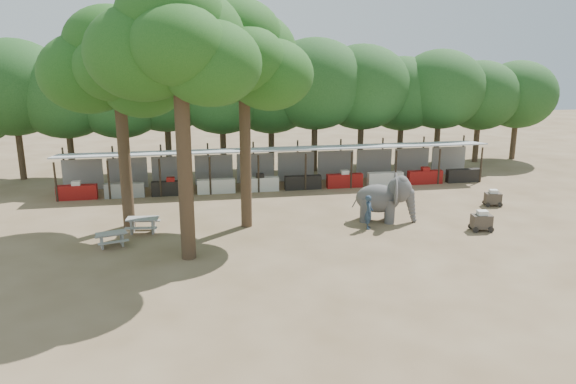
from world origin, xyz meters
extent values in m
plane|color=brown|center=(0.00, 0.00, 0.00)|extent=(100.00, 100.00, 0.00)
cube|color=#ABACB3|center=(0.00, 14.00, 2.50)|extent=(28.00, 2.99, 0.39)
cylinder|color=#2D2319|center=(-12.60, 12.65, 1.20)|extent=(0.12, 0.12, 2.40)
cylinder|color=#2D2319|center=(-12.60, 15.35, 1.40)|extent=(0.12, 0.12, 2.80)
cube|color=maroon|center=(-12.60, 12.90, 0.45)|extent=(2.38, 0.50, 0.90)
cube|color=gray|center=(-12.60, 15.30, 1.00)|extent=(2.52, 0.12, 2.00)
cylinder|color=#2D2319|center=(-9.80, 12.65, 1.20)|extent=(0.12, 0.12, 2.40)
cylinder|color=#2D2319|center=(-9.80, 15.35, 1.40)|extent=(0.12, 0.12, 2.80)
cube|color=gray|center=(-9.80, 12.90, 0.45)|extent=(2.38, 0.50, 0.90)
cube|color=gray|center=(-9.80, 15.30, 1.00)|extent=(2.52, 0.12, 2.00)
cylinder|color=#2D2319|center=(-7.00, 12.65, 1.20)|extent=(0.12, 0.12, 2.40)
cylinder|color=#2D2319|center=(-7.00, 15.35, 1.40)|extent=(0.12, 0.12, 2.80)
cube|color=black|center=(-7.00, 12.90, 0.45)|extent=(2.38, 0.50, 0.90)
cube|color=gray|center=(-7.00, 15.30, 1.00)|extent=(2.52, 0.12, 2.00)
cylinder|color=#2D2319|center=(-4.20, 12.65, 1.20)|extent=(0.12, 0.12, 2.40)
cylinder|color=#2D2319|center=(-4.20, 15.35, 1.40)|extent=(0.12, 0.12, 2.80)
cube|color=silver|center=(-4.20, 12.90, 0.45)|extent=(2.38, 0.50, 0.90)
cube|color=gray|center=(-4.20, 15.30, 1.00)|extent=(2.52, 0.12, 2.00)
cylinder|color=#2D2319|center=(-1.40, 12.65, 1.20)|extent=(0.12, 0.12, 2.40)
cylinder|color=#2D2319|center=(-1.40, 15.35, 1.40)|extent=(0.12, 0.12, 2.80)
cube|color=silver|center=(-1.40, 12.90, 0.45)|extent=(2.38, 0.50, 0.90)
cube|color=gray|center=(-1.40, 15.30, 1.00)|extent=(2.52, 0.12, 2.00)
cylinder|color=#2D2319|center=(1.40, 12.65, 1.20)|extent=(0.12, 0.12, 2.40)
cylinder|color=#2D2319|center=(1.40, 15.35, 1.40)|extent=(0.12, 0.12, 2.80)
cube|color=black|center=(1.40, 12.90, 0.45)|extent=(2.38, 0.50, 0.90)
cube|color=gray|center=(1.40, 15.30, 1.00)|extent=(2.52, 0.12, 2.00)
cylinder|color=#2D2319|center=(4.20, 12.65, 1.20)|extent=(0.12, 0.12, 2.40)
cylinder|color=#2D2319|center=(4.20, 15.35, 1.40)|extent=(0.12, 0.12, 2.80)
cube|color=maroon|center=(4.20, 12.90, 0.45)|extent=(2.38, 0.50, 0.90)
cube|color=gray|center=(4.20, 15.30, 1.00)|extent=(2.52, 0.12, 2.00)
cylinder|color=#2D2319|center=(7.00, 12.65, 1.20)|extent=(0.12, 0.12, 2.40)
cylinder|color=#2D2319|center=(7.00, 15.35, 1.40)|extent=(0.12, 0.12, 2.80)
cube|color=silver|center=(7.00, 12.90, 0.45)|extent=(2.38, 0.50, 0.90)
cube|color=gray|center=(7.00, 15.30, 1.00)|extent=(2.52, 0.12, 2.00)
cylinder|color=#2D2319|center=(9.80, 12.65, 1.20)|extent=(0.12, 0.12, 2.40)
cylinder|color=#2D2319|center=(9.80, 15.35, 1.40)|extent=(0.12, 0.12, 2.80)
cube|color=maroon|center=(9.80, 12.90, 0.45)|extent=(2.38, 0.50, 0.90)
cube|color=gray|center=(9.80, 15.30, 1.00)|extent=(2.52, 0.12, 2.00)
cylinder|color=#2D2319|center=(12.60, 12.65, 1.20)|extent=(0.12, 0.12, 2.40)
cylinder|color=#2D2319|center=(12.60, 15.35, 1.40)|extent=(0.12, 0.12, 2.80)
cube|color=black|center=(12.60, 12.90, 0.45)|extent=(2.38, 0.50, 0.90)
cube|color=gray|center=(12.60, 15.30, 1.00)|extent=(2.52, 0.12, 2.00)
cylinder|color=#332316|center=(-9.00, 7.00, 4.60)|extent=(0.60, 0.60, 9.20)
cone|color=#332316|center=(-9.00, 7.00, 9.20)|extent=(0.57, 0.57, 2.88)
ellipsoid|color=#154312|center=(-10.40, 7.30, 7.82)|extent=(4.80, 4.80, 3.94)
ellipsoid|color=#154312|center=(-7.80, 6.40, 7.42)|extent=(4.20, 4.20, 3.44)
ellipsoid|color=#154312|center=(-8.80, 8.10, 8.42)|extent=(5.20, 5.20, 4.26)
ellipsoid|color=#154312|center=(-9.00, 5.70, 8.12)|extent=(3.80, 3.80, 3.12)
ellipsoid|color=#154312|center=(-9.30, 7.20, 9.22)|extent=(4.40, 4.40, 3.61)
cylinder|color=#332316|center=(-6.00, 2.00, 5.20)|extent=(0.64, 0.64, 10.40)
cone|color=#332316|center=(-6.00, 2.00, 10.40)|extent=(0.61, 0.61, 3.25)
ellipsoid|color=#154312|center=(-7.40, 2.30, 8.84)|extent=(4.80, 4.80, 3.94)
ellipsoid|color=#154312|center=(-4.80, 1.40, 8.44)|extent=(4.20, 4.20, 3.44)
ellipsoid|color=#154312|center=(-5.80, 3.10, 9.44)|extent=(5.20, 5.20, 4.26)
ellipsoid|color=#154312|center=(-6.00, 0.70, 9.14)|extent=(3.80, 3.80, 3.12)
ellipsoid|color=#154312|center=(-6.30, 2.20, 10.24)|extent=(4.40, 4.40, 3.61)
cylinder|color=#332316|center=(-3.00, 6.00, 4.80)|extent=(0.56, 0.56, 9.60)
cone|color=#332316|center=(-3.00, 6.00, 9.60)|extent=(0.53, 0.53, 3.00)
ellipsoid|color=#154312|center=(-4.40, 6.30, 8.16)|extent=(4.80, 4.80, 3.94)
ellipsoid|color=#154312|center=(-1.80, 5.40, 7.76)|extent=(4.20, 4.20, 3.44)
ellipsoid|color=#154312|center=(-2.80, 7.10, 8.76)|extent=(5.20, 5.20, 4.26)
ellipsoid|color=#154312|center=(-3.00, 4.70, 8.46)|extent=(3.80, 3.80, 3.12)
ellipsoid|color=#154312|center=(-3.30, 6.20, 9.56)|extent=(4.40, 4.40, 3.61)
cylinder|color=#332316|center=(-16.67, 19.00, 1.87)|extent=(0.44, 0.44, 3.74)
ellipsoid|color=#143813|center=(-16.67, 19.00, 5.53)|extent=(6.46, 5.95, 5.61)
cylinder|color=#332316|center=(-13.33, 19.00, 1.87)|extent=(0.44, 0.44, 3.74)
ellipsoid|color=#143813|center=(-13.33, 19.00, 5.53)|extent=(6.46, 5.95, 5.61)
cylinder|color=#332316|center=(-10.00, 19.00, 1.87)|extent=(0.44, 0.44, 3.74)
ellipsoid|color=#143813|center=(-10.00, 19.00, 5.53)|extent=(6.46, 5.95, 5.61)
cylinder|color=#332316|center=(-6.67, 19.00, 1.87)|extent=(0.44, 0.44, 3.74)
ellipsoid|color=#143813|center=(-6.67, 19.00, 5.53)|extent=(6.46, 5.95, 5.61)
cylinder|color=#332316|center=(-3.33, 19.00, 1.87)|extent=(0.44, 0.44, 3.74)
ellipsoid|color=#143813|center=(-3.33, 19.00, 5.53)|extent=(6.46, 5.95, 5.61)
cylinder|color=#332316|center=(0.00, 19.00, 1.87)|extent=(0.44, 0.44, 3.74)
ellipsoid|color=#143813|center=(0.00, 19.00, 5.53)|extent=(6.46, 5.95, 5.61)
cylinder|color=#332316|center=(3.33, 19.00, 1.87)|extent=(0.44, 0.44, 3.74)
ellipsoid|color=#143813|center=(3.33, 19.00, 5.53)|extent=(6.46, 5.95, 5.61)
cylinder|color=#332316|center=(6.67, 19.00, 1.87)|extent=(0.44, 0.44, 3.74)
ellipsoid|color=#143813|center=(6.67, 19.00, 5.53)|extent=(6.46, 5.95, 5.61)
cylinder|color=#332316|center=(10.00, 19.00, 1.87)|extent=(0.44, 0.44, 3.74)
ellipsoid|color=#143813|center=(10.00, 19.00, 5.53)|extent=(6.46, 5.95, 5.61)
cylinder|color=#332316|center=(13.33, 19.00, 1.87)|extent=(0.44, 0.44, 3.74)
ellipsoid|color=#143813|center=(13.33, 19.00, 5.53)|extent=(6.46, 5.95, 5.61)
cylinder|color=#332316|center=(16.67, 19.00, 1.87)|extent=(0.44, 0.44, 3.74)
ellipsoid|color=#143813|center=(16.67, 19.00, 5.53)|extent=(6.46, 5.95, 5.61)
cylinder|color=#332316|center=(20.00, 19.00, 1.87)|extent=(0.44, 0.44, 3.74)
ellipsoid|color=#143813|center=(20.00, 19.00, 5.53)|extent=(6.46, 5.95, 5.61)
ellipsoid|color=#444141|center=(3.98, 5.72, 1.22)|extent=(2.65, 2.06, 1.51)
cylinder|color=#444141|center=(3.26, 5.59, 0.64)|extent=(0.69, 0.69, 1.27)
cylinder|color=#444141|center=(3.50, 6.27, 0.64)|extent=(0.69, 0.69, 1.27)
cylinder|color=#444141|center=(4.47, 5.17, 0.64)|extent=(0.69, 0.69, 1.27)
cylinder|color=#444141|center=(4.71, 5.85, 0.64)|extent=(0.69, 0.69, 1.27)
ellipsoid|color=#444141|center=(5.03, 5.35, 1.76)|extent=(1.56, 1.41, 1.40)
ellipsoid|color=#444141|center=(4.60, 4.78, 1.80)|extent=(0.58, 1.16, 1.44)
ellipsoid|color=#444141|center=(5.05, 6.07, 1.80)|extent=(0.58, 1.16, 1.44)
cone|color=#444141|center=(5.68, 5.13, 0.79)|extent=(0.73, 0.73, 1.58)
imported|color=#26384C|center=(3.10, 4.50, 0.88)|extent=(0.58, 0.73, 1.76)
cube|color=gray|center=(-9.53, 4.08, 0.66)|extent=(1.50, 1.00, 0.05)
cube|color=gray|center=(-9.97, 3.95, 0.32)|extent=(0.24, 0.55, 0.64)
cube|color=gray|center=(-9.09, 4.20, 0.32)|extent=(0.24, 0.55, 0.64)
cube|color=gray|center=(-9.39, 3.59, 0.38)|extent=(1.38, 0.60, 0.05)
cube|color=gray|center=(-9.67, 4.56, 0.38)|extent=(1.38, 0.60, 0.05)
cube|color=gray|center=(-8.23, 5.85, 0.75)|extent=(1.63, 0.89, 0.06)
cube|color=gray|center=(-8.75, 5.90, 0.36)|extent=(0.17, 0.63, 0.73)
cube|color=gray|center=(-7.71, 5.80, 0.36)|extent=(0.17, 0.63, 0.73)
cube|color=gray|center=(-8.29, 5.28, 0.44)|extent=(1.58, 0.42, 0.05)
cube|color=gray|center=(-8.17, 6.42, 0.44)|extent=(1.58, 0.42, 0.05)
cube|color=#342B24|center=(8.62, 3.16, 0.49)|extent=(1.05, 0.70, 0.69)
cylinder|color=black|center=(8.19, 2.88, 0.15)|extent=(0.30, 0.09, 0.30)
cylinder|color=black|center=(8.97, 2.79, 0.15)|extent=(0.30, 0.09, 0.30)
cylinder|color=black|center=(8.26, 3.53, 0.15)|extent=(0.30, 0.09, 0.30)
cylinder|color=black|center=(9.05, 3.44, 0.15)|extent=(0.30, 0.09, 0.30)
cube|color=silver|center=(8.62, 3.16, 0.94)|extent=(0.53, 0.45, 0.25)
cube|color=#342B24|center=(11.54, 7.20, 0.45)|extent=(0.99, 0.70, 0.63)
cylinder|color=black|center=(11.13, 6.98, 0.14)|extent=(0.28, 0.10, 0.27)
cylinder|color=black|center=(11.84, 6.84, 0.14)|extent=(0.28, 0.10, 0.27)
cylinder|color=black|center=(11.25, 7.56, 0.14)|extent=(0.28, 0.10, 0.27)
cylinder|color=black|center=(11.95, 7.43, 0.14)|extent=(0.28, 0.10, 0.27)
cube|color=silver|center=(11.54, 7.20, 0.86)|extent=(0.51, 0.44, 0.23)
camera|label=1|loc=(-5.78, -21.68, 9.24)|focal=35.00mm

